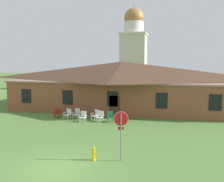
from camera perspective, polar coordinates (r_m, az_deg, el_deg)
The scene contains 12 objects.
ground_plane at distance 13.75m, azimuth -12.64°, elevation -16.85°, with size 200.00×200.00×0.00m, color #517A38.
brick_building at distance 29.79m, azimuth 2.31°, elevation 1.52°, with size 24.97×10.40×5.48m.
dome_tower at distance 50.27m, azimuth 4.93°, elevation 9.01°, with size 5.18×5.18×16.72m.
stop_sign at distance 13.81m, azimuth 2.04°, elevation -7.94°, with size 0.78×0.25×2.77m.
lawn_chair_by_porch at distance 25.27m, azimuth -12.30°, elevation -4.80°, with size 0.69×0.72×0.96m.
lawn_chair_near_door at distance 24.61m, azimuth -9.94°, elevation -5.06°, with size 0.74×0.79×0.96m.
lawn_chair_left_end at distance 24.66m, azimuth -7.98°, elevation -5.00°, with size 0.70×0.74×0.96m.
lawn_chair_middle at distance 23.22m, azimuth -6.57°, elevation -5.70°, with size 0.64×0.67×0.96m.
lawn_chair_right_end at distance 23.90m, azimuth -3.73°, elevation -5.32°, with size 0.83×0.86×0.96m.
lawn_chair_far_side at distance 23.16m, azimuth -2.67°, elevation -5.69°, with size 0.72×0.76×0.96m.
lawn_chair_under_eave at distance 22.95m, azimuth -0.38°, elevation -5.80°, with size 0.80×0.84×0.96m.
fire_hydrant at distance 14.40m, azimuth -4.13°, elevation -13.98°, with size 0.36×0.28×0.79m.
Camera 1 is at (5.61, -11.31, 5.44)m, focal length 40.33 mm.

